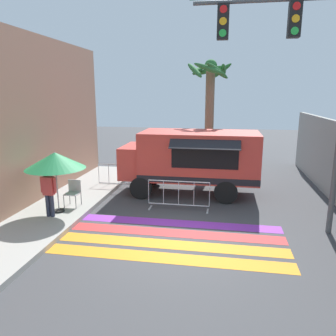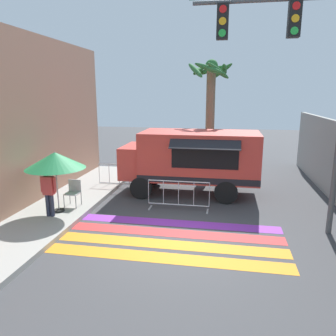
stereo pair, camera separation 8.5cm
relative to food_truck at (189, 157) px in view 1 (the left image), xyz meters
The scene contains 11 objects.
ground_plane 4.65m from the food_truck, 89.77° to the right, with size 60.00×60.00×0.00m, color #424244.
sidewalk_left 7.03m from the food_truck, 140.36° to the right, with size 4.40×16.00×0.16m.
crosswalk_painted 4.65m from the food_truck, 89.77° to the right, with size 6.40×2.84×0.01m.
food_truck is the anchor object (origin of this frame).
traffic_signal_pole 5.63m from the food_truck, 44.74° to the right, with size 4.32×0.29×6.80m.
patio_umbrella 5.20m from the food_truck, 140.68° to the right, with size 1.94×1.94×2.02m.
folding_chair 4.68m from the food_truck, 145.19° to the right, with size 0.46×0.46×0.91m.
vendor_person 5.54m from the food_truck, 137.40° to the right, with size 0.53×0.21×1.56m.
barricade_front 2.26m from the food_truck, 93.76° to the right, with size 2.18×0.44×1.07m.
barricade_side 3.25m from the food_truck, behind, with size 1.85×0.44×1.07m.
palm_tree 4.07m from the food_truck, 79.88° to the left, with size 2.31×2.31×5.61m.
Camera 1 is at (1.35, -8.53, 4.05)m, focal length 35.00 mm.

